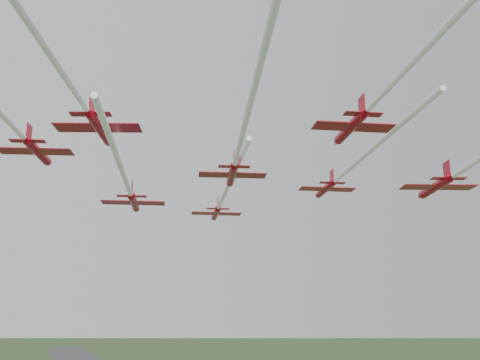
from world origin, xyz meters
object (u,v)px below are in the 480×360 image
object	(u,v)px
jet_row3_mid	(239,149)
jet_row4_left	(71,85)
jet_row4_right	(391,84)
jet_row2_right	(343,174)
jet_row2_left	(128,188)
jet_row3_left	(13,126)
jet_lead	(221,201)

from	to	relation	value
jet_row3_mid	jet_row4_left	world-z (taller)	jet_row4_left
jet_row3_mid	jet_row4_right	distance (m)	17.15
jet_row4_left	jet_row4_right	bearing A→B (deg)	4.76
jet_row4_left	jet_row4_right	world-z (taller)	jet_row4_right
jet_row2_right	jet_row3_mid	distance (m)	26.01
jet_row2_right	jet_row4_right	xyz separation A→B (m)	(-11.29, -27.92, 0.16)
jet_row2_left	jet_row2_right	world-z (taller)	jet_row2_right
jet_row2_left	jet_row2_right	bearing A→B (deg)	-0.87
jet_row2_left	jet_row4_left	size ratio (longest dim) A/B	1.00
jet_row3_mid	jet_row4_right	size ratio (longest dim) A/B	0.92
jet_row2_left	jet_row2_right	distance (m)	30.95
jet_row2_right	jet_row3_left	xyz separation A→B (m)	(-44.47, -5.50, -0.21)
jet_row3_left	jet_row4_left	xyz separation A→B (m)	(5.37, -15.51, -1.02)
jet_row2_left	jet_row4_left	bearing A→B (deg)	-94.47
jet_row3_left	jet_row3_mid	xyz separation A→B (m)	(23.06, -8.95, -2.84)
jet_row3_left	jet_row4_right	world-z (taller)	jet_row4_right
jet_row4_left	jet_row3_mid	bearing A→B (deg)	39.06
jet_row2_right	jet_row4_right	size ratio (longest dim) A/B	0.89
jet_row3_mid	jet_row4_left	distance (m)	18.95
jet_row2_right	jet_row3_left	world-z (taller)	jet_row2_right
jet_row3_mid	jet_row4_left	xyz separation A→B (m)	(-17.68, -6.56, 1.83)
jet_row3_left	jet_lead	bearing A→B (deg)	50.16
jet_row2_left	jet_row3_mid	bearing A→B (deg)	-55.61
jet_row2_right	jet_row2_left	bearing A→B (deg)	178.39
jet_row2_left	jet_row3_left	bearing A→B (deg)	-124.69
jet_row3_mid	jet_row4_right	world-z (taller)	jet_row4_right
jet_row2_left	jet_row4_right	xyz separation A→B (m)	(18.58, -35.51, 2.99)
jet_lead	jet_row2_right	bearing A→B (deg)	-36.34
jet_row2_right	jet_row4_left	bearing A→B (deg)	-139.08
jet_lead	jet_row4_right	size ratio (longest dim) A/B	0.93
jet_lead	jet_row4_left	world-z (taller)	jet_row4_left
jet_row3_left	jet_row2_left	bearing A→B (deg)	57.64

